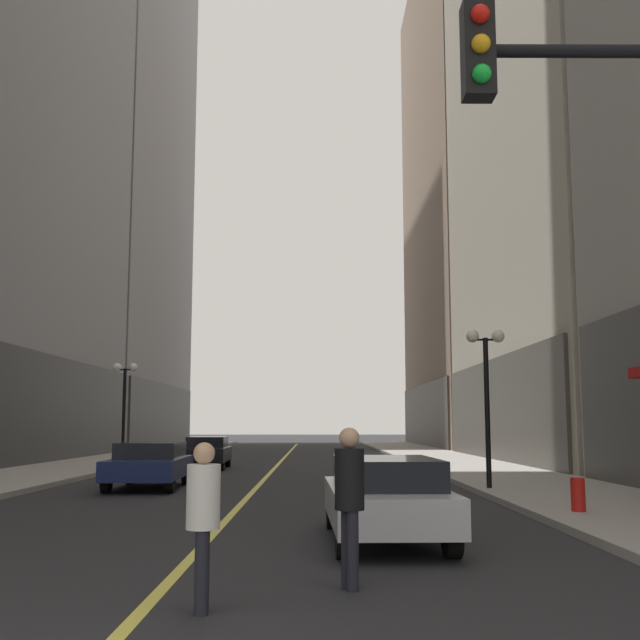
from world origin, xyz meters
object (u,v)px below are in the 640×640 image
car_navy (150,463)px  pedestrian_in_white_shirt (203,513)px  street_lamp_left_far (125,391)px  fire_hydrant_right (578,498)px  car_silver (385,496)px  street_lamp_right_mid (486,372)px  car_black (207,451)px  pedestrian_in_black_coat (350,493)px

car_navy → pedestrian_in_white_shirt: (3.70, -15.25, 0.25)m
car_navy → street_lamp_left_far: street_lamp_left_far is taller
pedestrian_in_white_shirt → street_lamp_left_far: bearing=105.3°
fire_hydrant_right → car_silver: bearing=-143.5°
car_navy → street_lamp_left_far: size_ratio=1.06×
car_silver → street_lamp_left_far: 23.01m
street_lamp_left_far → street_lamp_right_mid: 17.65m
car_navy → street_lamp_right_mid: size_ratio=1.06×
car_black → pedestrian_in_black_coat: (4.94, -24.33, 0.35)m
pedestrian_in_black_coat → street_lamp_left_far: size_ratio=0.41×
car_black → pedestrian_in_white_shirt: pedestrian_in_white_shirt is taller
car_silver → pedestrian_in_white_shirt: pedestrian_in_white_shirt is taller
fire_hydrant_right → pedestrian_in_white_shirt: bearing=-129.2°
pedestrian_in_black_coat → street_lamp_right_mid: bearing=70.9°
car_navy → pedestrian_in_black_coat: (5.22, -14.13, 0.34)m
car_black → pedestrian_in_white_shirt: 25.67m
car_black → street_lamp_left_far: bearing=177.0°
car_navy → pedestrian_in_white_shirt: bearing=-76.4°
pedestrian_in_black_coat → street_lamp_left_far: 26.04m
pedestrian_in_white_shirt → car_black: bearing=97.7°
street_lamp_right_mid → fire_hydrant_right: 6.44m
car_navy → street_lamp_left_far: 11.18m
car_silver → street_lamp_left_far: size_ratio=1.06×
car_silver → pedestrian_in_white_shirt: 5.22m
car_navy → car_black: same height
pedestrian_in_black_coat → fire_hydrant_right: 8.18m
pedestrian_in_black_coat → fire_hydrant_right: size_ratio=2.27×
car_navy → pedestrian_in_white_shirt: pedestrian_in_white_shirt is taller
street_lamp_right_mid → fire_hydrant_right: (0.50, -5.75, -2.86)m
street_lamp_right_mid → pedestrian_in_white_shirt: bearing=-113.3°
street_lamp_right_mid → car_silver: bearing=-112.1°
street_lamp_right_mid → street_lamp_left_far: bearing=136.5°
car_navy → fire_hydrant_right: size_ratio=5.84×
car_black → pedestrian_in_black_coat: bearing=-78.5°
car_black → fire_hydrant_right: bearing=-61.3°
street_lamp_left_far → car_silver: bearing=-66.2°
pedestrian_in_black_coat → street_lamp_left_far: (-8.52, 24.51, 2.19)m
street_lamp_left_far → fire_hydrant_right: bearing=-53.4°
car_black → fire_hydrant_right: car_black is taller
car_silver → car_black: size_ratio=1.04×
car_navy → pedestrian_in_white_shirt: size_ratio=2.80×
car_black → street_lamp_right_mid: size_ratio=1.02×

